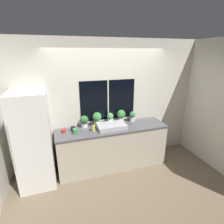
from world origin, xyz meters
The scene contains 16 objects.
ground_plane centered at (0.00, 0.00, 0.00)m, with size 14.00×14.00×0.00m, color brown.
wall_back centered at (0.00, 0.63, 1.35)m, with size 8.00×0.09×2.70m.
wall_left centered at (-2.12, 1.50, 1.35)m, with size 0.06×7.00×2.70m.
wall_right centered at (2.12, 1.50, 1.35)m, with size 0.06×7.00×2.70m.
counter centered at (0.00, 0.28, 0.46)m, with size 2.34×0.59×0.92m.
refrigerator centered at (-1.53, 0.25, 0.90)m, with size 0.62×0.74×1.81m.
sink centered at (-0.03, 0.28, 0.97)m, with size 0.59×0.43×0.30m.
potted_plant_far_left centered at (-0.56, 0.49, 1.07)m, with size 0.18×0.18×0.26m.
potted_plant_left centered at (-0.28, 0.49, 1.10)m, with size 0.19×0.19×0.30m.
potted_plant_center centered at (0.01, 0.49, 1.06)m, with size 0.14×0.14×0.26m.
potted_plant_right centered at (0.27, 0.49, 1.10)m, with size 0.19×0.19×0.30m.
potted_plant_far_right centered at (0.54, 0.49, 1.05)m, with size 0.14×0.14×0.23m.
soap_bottle centered at (-0.41, 0.24, 1.00)m, with size 0.06×0.06×0.18m.
mug_black centered at (-0.80, 0.39, 0.97)m, with size 0.08×0.08×0.09m.
mug_red centered at (-0.99, 0.36, 0.96)m, with size 0.08×0.08×0.08m.
mug_green centered at (-0.78, 0.24, 0.97)m, with size 0.09×0.09×0.10m.
Camera 1 is at (-1.05, -2.90, 2.42)m, focal length 28.00 mm.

